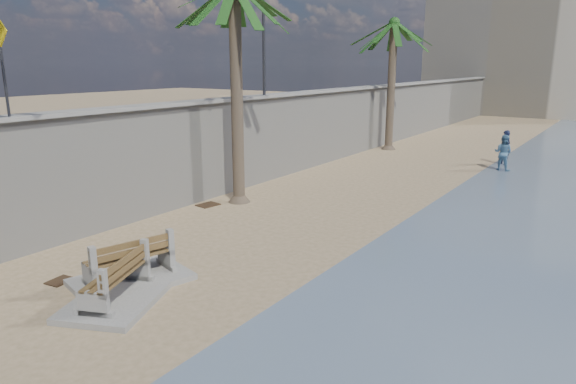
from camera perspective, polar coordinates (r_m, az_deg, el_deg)
The scene contains 14 objects.
ground_plane at distance 10.46m, azimuth -20.50°, elevation -14.65°, with size 140.00×140.00×0.00m, color tan.
seawall at distance 28.37m, azimuth 7.09°, elevation 7.71°, with size 0.45×70.00×3.50m, color gray.
wall_cap at distance 28.23m, azimuth 7.20°, elevation 11.34°, with size 0.80×70.00×0.12m, color gray.
end_building at distance 57.91m, azimuth 25.62°, elevation 14.91°, with size 18.00×12.00×14.00m, color #B7AA93.
bench_near at distance 11.43m, azimuth -18.54°, elevation -9.51°, with size 2.44×2.84×1.00m.
bench_far at distance 12.30m, azimuth -17.14°, elevation -7.61°, with size 2.28×2.84×1.04m.
palm_back at distance 30.22m, azimuth 11.73°, elevation 17.73°, with size 5.00×5.00×7.92m.
pedestrian_sign at distance 14.34m, azimuth -29.29°, elevation 13.50°, with size 0.78×0.07×2.40m.
streetlight at distance 21.42m, azimuth -2.74°, elevation 18.86°, with size 0.28×0.28×5.12m.
person_a at distance 27.39m, azimuth 22.98°, elevation 4.83°, with size 0.70×0.48×1.95m, color #121934.
person_b at distance 25.88m, azimuth 22.81°, elevation 4.25°, with size 0.89×0.69×1.85m, color teal.
debris_b at distance 13.06m, azimuth -23.98°, elevation -9.01°, with size 0.55×0.44×0.03m, color #382616.
debris_c at distance 18.34m, azimuth -8.88°, elevation -1.41°, with size 0.72×0.58×0.03m, color #382616.
debris_d at distance 14.23m, azimuth -15.85°, elevation -6.41°, with size 0.48×0.39×0.03m, color #382616.
Camera 1 is at (7.75, -5.05, 4.88)m, focal length 32.00 mm.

